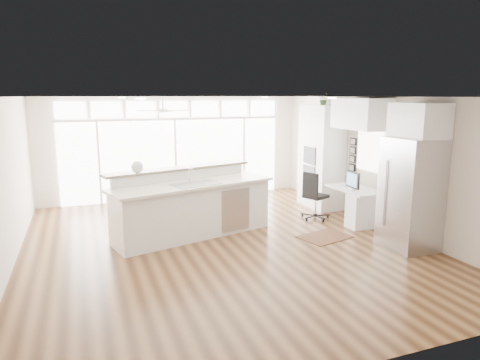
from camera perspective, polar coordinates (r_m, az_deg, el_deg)
name	(u,v)px	position (r m, az deg, el deg)	size (l,w,h in m)	color
floor	(222,244)	(8.08, -2.43, -8.57)	(7.00, 8.00, 0.02)	#472B15
ceiling	(221,97)	(7.60, -2.61, 11.02)	(7.00, 8.00, 0.02)	white
wall_back	(175,148)	(11.56, -8.71, 4.25)	(7.00, 0.04, 2.70)	beige
wall_front	(352,243)	(4.23, 14.76, -8.12)	(7.00, 0.04, 2.70)	beige
wall_left	(3,187)	(7.45, -29.04, -0.84)	(0.04, 8.00, 2.70)	beige
wall_right	(380,162)	(9.40, 18.22, 2.24)	(0.04, 8.00, 2.70)	beige
glass_wall	(175,159)	(11.54, -8.60, 2.74)	(5.80, 0.06, 2.08)	white
transom_row	(174,109)	(11.42, -8.80, 9.35)	(5.90, 0.06, 0.40)	white
desk_window	(370,151)	(9.59, 16.99, 3.69)	(0.04, 0.85, 0.85)	white
ceiling_fan	(163,106)	(10.20, -10.26, 9.66)	(1.16, 1.16, 0.32)	silver
recessed_lights	(217,98)	(7.80, -3.07, 10.87)	(3.40, 3.00, 0.02)	silver
oven_cabinet	(321,157)	(10.69, 10.78, 3.08)	(0.64, 1.20, 2.50)	white
desk_nook	(355,206)	(9.61, 15.02, -3.31)	(0.72, 1.30, 0.76)	white
upper_cabinets	(361,114)	(9.35, 15.84, 8.50)	(0.64, 1.30, 0.64)	white
refrigerator	(411,194)	(8.21, 21.80, -1.72)	(0.76, 0.90, 2.00)	#BABBC0
fridge_cabinet	(419,120)	(8.08, 22.78, 7.34)	(0.64, 0.90, 0.60)	white
framed_photos	(353,155)	(10.10, 14.81, 3.30)	(0.06, 0.22, 0.80)	black
kitchen_island	(193,204)	(8.41, -6.25, -3.13)	(3.27, 1.23, 1.30)	white
rug	(325,237)	(8.60, 11.24, -7.44)	(0.95, 0.69, 0.01)	#381D12
office_chair	(316,196)	(9.67, 10.07, -2.07)	(0.55, 0.51, 1.06)	black
fishbowl	(137,167)	(8.21, -13.53, 1.70)	(0.23, 0.23, 0.23)	white
monitor	(353,180)	(9.43, 14.80, 0.05)	(0.08, 0.48, 0.40)	black
keyboard	(346,189)	(9.38, 13.90, -1.17)	(0.11, 0.30, 0.01)	silver
potted_plant	(323,100)	(10.59, 11.05, 10.41)	(0.26, 0.29, 0.23)	#2C5323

